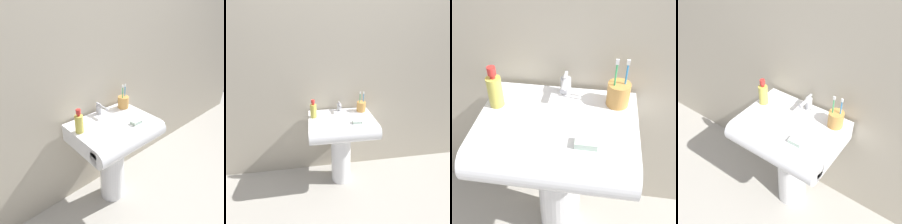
# 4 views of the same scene
# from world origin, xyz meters

# --- Properties ---
(ground_plane) EXTENTS (6.00, 6.00, 0.00)m
(ground_plane) POSITION_xyz_m (0.00, 0.00, 0.00)
(ground_plane) COLOR #ADA89E
(ground_plane) RESTS_ON ground
(wall_back) EXTENTS (5.00, 0.05, 2.40)m
(wall_back) POSITION_xyz_m (0.00, 0.25, 1.20)
(wall_back) COLOR #B7AD99
(wall_back) RESTS_ON ground
(sink_pedestal) EXTENTS (0.20, 0.20, 0.60)m
(sink_pedestal) POSITION_xyz_m (0.00, 0.00, 0.30)
(sink_pedestal) COLOR white
(sink_pedestal) RESTS_ON ground
(sink_basin) EXTENTS (0.60, 0.47, 0.13)m
(sink_basin) POSITION_xyz_m (0.00, -0.05, 0.67)
(sink_basin) COLOR white
(sink_basin) RESTS_ON sink_pedestal
(faucet) EXTENTS (0.04, 0.13, 0.09)m
(faucet) POSITION_xyz_m (0.01, 0.15, 0.78)
(faucet) COLOR #B7B7BC
(faucet) RESTS_ON sink_basin
(toothbrush_cup) EXTENTS (0.09, 0.09, 0.20)m
(toothbrush_cup) POSITION_xyz_m (0.22, 0.11, 0.79)
(toothbrush_cup) COLOR #D19347
(toothbrush_cup) RESTS_ON sink_basin
(soap_bottle) EXTENTS (0.06, 0.06, 0.17)m
(soap_bottle) POSITION_xyz_m (-0.25, 0.04, 0.81)
(soap_bottle) COLOR gold
(soap_bottle) RESTS_ON sink_basin
(bar_soap) EXTENTS (0.08, 0.05, 0.02)m
(bar_soap) POSITION_xyz_m (0.12, -0.13, 0.75)
(bar_soap) COLOR silver
(bar_soap) RESTS_ON sink_basin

